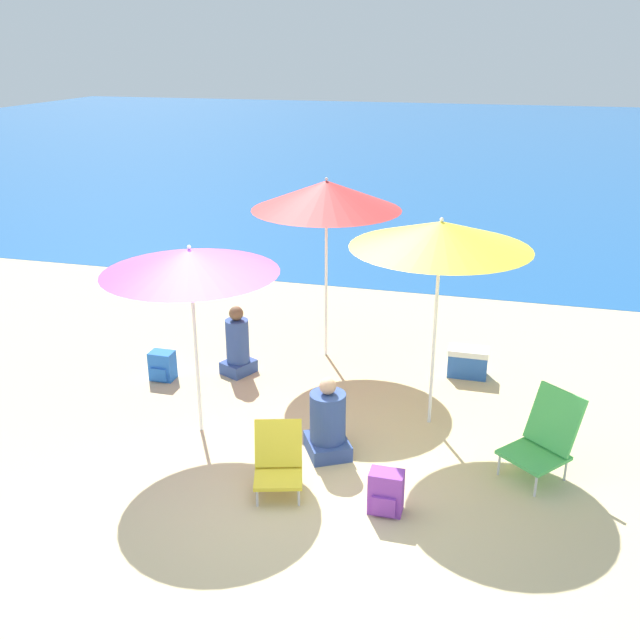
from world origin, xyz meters
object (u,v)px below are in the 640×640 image
at_px(seagull, 214,281).
at_px(person_seated_near, 328,424).
at_px(person_seated_far, 238,346).
at_px(backpack_purple, 386,492).
at_px(beach_umbrella_red, 326,195).
at_px(beach_chair_green, 544,437).
at_px(beach_umbrella_purple, 190,261).
at_px(beach_umbrella_yellow, 441,235).
at_px(beach_chair_yellow, 278,460).
at_px(backpack_blue, 162,366).
at_px(cooler_box, 468,362).

bearing_deg(seagull, person_seated_near, -55.34).
relative_size(person_seated_far, backpack_purple, 2.21).
bearing_deg(backpack_purple, beach_umbrella_red, 113.26).
relative_size(beach_chair_green, person_seated_near, 0.99).
xyz_separation_m(person_seated_far, seagull, (-1.60, 3.03, -0.23)).
distance_m(beach_umbrella_red, beach_chair_green, 3.93).
bearing_deg(person_seated_far, backpack_purple, -20.18).
bearing_deg(beach_umbrella_purple, seagull, 111.03).
distance_m(beach_chair_green, seagull, 6.87).
height_order(beach_chair_green, person_seated_far, person_seated_far).
distance_m(beach_umbrella_purple, beach_umbrella_yellow, 2.52).
relative_size(beach_chair_yellow, seagull, 2.41).
xyz_separation_m(beach_chair_green, backpack_blue, (-4.52, 0.96, -0.23)).
height_order(person_seated_near, cooler_box, person_seated_near).
bearing_deg(beach_chair_green, person_seated_far, -160.97).
distance_m(beach_umbrella_purple, beach_umbrella_red, 2.44).
height_order(beach_umbrella_yellow, backpack_blue, beach_umbrella_yellow).
bearing_deg(person_seated_far, backpack_blue, -128.23).
bearing_deg(cooler_box, beach_umbrella_yellow, -103.85).
height_order(backpack_purple, cooler_box, backpack_purple).
distance_m(person_seated_far, cooler_box, 2.91).
distance_m(beach_chair_yellow, backpack_blue, 2.83).
bearing_deg(beach_umbrella_yellow, person_seated_near, -135.69).
xyz_separation_m(beach_umbrella_purple, person_seated_near, (1.44, -0.10, -1.58)).
height_order(backpack_blue, seagull, backpack_blue).
relative_size(person_seated_near, person_seated_far, 0.94).
height_order(beach_umbrella_purple, person_seated_far, beach_umbrella_purple).
bearing_deg(beach_chair_yellow, person_seated_far, 102.73).
xyz_separation_m(person_seated_near, cooler_box, (1.25, 2.22, -0.15)).
bearing_deg(beach_umbrella_yellow, backpack_blue, 176.09).
bearing_deg(person_seated_far, beach_chair_yellow, -35.16).
bearing_deg(backpack_purple, cooler_box, 80.44).
bearing_deg(cooler_box, person_seated_far, -166.82).
height_order(person_seated_near, backpack_blue, person_seated_near).
bearing_deg(backpack_purple, beach_chair_yellow, 174.78).
bearing_deg(backpack_blue, cooler_box, 16.37).
bearing_deg(backpack_blue, beach_umbrella_yellow, -3.91).
relative_size(backpack_purple, cooler_box, 0.82).
relative_size(beach_chair_green, backpack_purple, 2.07).
distance_m(beach_umbrella_purple, cooler_box, 3.84).
relative_size(beach_chair_yellow, backpack_blue, 1.77).
xyz_separation_m(beach_umbrella_purple, seagull, (-1.72, 4.48, -1.77)).
bearing_deg(seagull, beach_umbrella_purple, -68.97).
bearing_deg(seagull, beach_chair_yellow, -61.52).
xyz_separation_m(person_seated_far, backpack_purple, (2.31, -2.37, -0.17)).
xyz_separation_m(beach_umbrella_yellow, seagull, (-4.10, 3.67, -2.00)).
relative_size(beach_chair_green, seagull, 3.14).
distance_m(person_seated_near, seagull, 5.57).
bearing_deg(beach_chair_yellow, beach_umbrella_yellow, 36.58).
bearing_deg(beach_chair_green, beach_umbrella_purple, -139.17).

